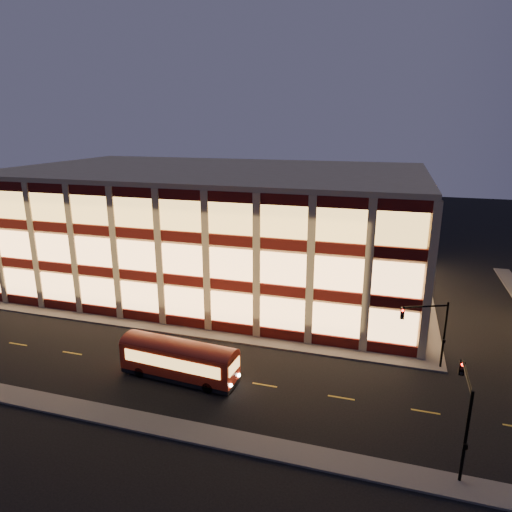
% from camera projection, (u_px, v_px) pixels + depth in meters
% --- Properties ---
extents(ground, '(200.00, 200.00, 0.00)m').
position_uv_depth(ground, '(182.00, 336.00, 44.29)').
color(ground, black).
rests_on(ground, ground).
extents(sidewalk_office_south, '(54.00, 2.00, 0.15)m').
position_uv_depth(sidewalk_office_south, '(160.00, 327.00, 46.02)').
color(sidewalk_office_south, '#514F4C').
rests_on(sidewalk_office_south, ground).
extents(sidewalk_office_east, '(2.00, 30.00, 0.15)m').
position_uv_depth(sidewalk_office_east, '(424.00, 299.00, 53.53)').
color(sidewalk_office_east, '#514F4C').
rests_on(sidewalk_office_east, ground).
extents(sidewalk_near, '(100.00, 2.00, 0.15)m').
position_uv_depth(sidewalk_near, '(102.00, 414.00, 32.33)').
color(sidewalk_near, '#514F4C').
rests_on(sidewalk_near, ground).
extents(office_building, '(50.45, 30.45, 14.50)m').
position_uv_depth(office_building, '(217.00, 225.00, 58.60)').
color(office_building, tan).
rests_on(office_building, ground).
extents(traffic_signal_far, '(3.79, 1.87, 6.00)m').
position_uv_depth(traffic_signal_far, '(429.00, 324.00, 37.21)').
color(traffic_signal_far, black).
rests_on(traffic_signal_far, ground).
extents(traffic_signal_near, '(0.32, 4.45, 6.00)m').
position_uv_depth(traffic_signal_near, '(465.00, 406.00, 26.49)').
color(traffic_signal_near, black).
rests_on(traffic_signal_near, ground).
extents(trolley_bus, '(9.84, 3.21, 3.28)m').
position_uv_depth(trolley_bus, '(179.00, 358.00, 36.54)').
color(trolley_bus, maroon).
rests_on(trolley_bus, ground).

